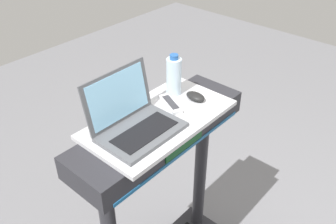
# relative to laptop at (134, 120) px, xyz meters

# --- Properties ---
(desk_board) EXTENTS (0.68, 0.36, 0.02)m
(desk_board) POSITION_rel_laptop_xyz_m (0.14, -0.02, -0.06)
(desk_board) COLOR silver
(desk_board) RESTS_ON treadmill_base
(laptop) EXTENTS (0.34, 0.27, 0.24)m
(laptop) POSITION_rel_laptop_xyz_m (0.00, 0.00, 0.00)
(laptop) COLOR #515459
(laptop) RESTS_ON desk_board
(computer_mouse) EXTENTS (0.06, 0.10, 0.03)m
(computer_mouse) POSITION_rel_laptop_xyz_m (0.35, -0.04, -0.03)
(computer_mouse) COLOR black
(computer_mouse) RESTS_ON desk_board
(water_bottle) EXTENTS (0.07, 0.07, 0.20)m
(water_bottle) POSITION_rel_laptop_xyz_m (0.33, 0.07, 0.05)
(water_bottle) COLOR silver
(water_bottle) RESTS_ON desk_board
(tv_remote) EXTENTS (0.11, 0.16, 0.02)m
(tv_remote) POSITION_rel_laptop_xyz_m (0.23, 0.01, -0.04)
(tv_remote) COLOR silver
(tv_remote) RESTS_ON desk_board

